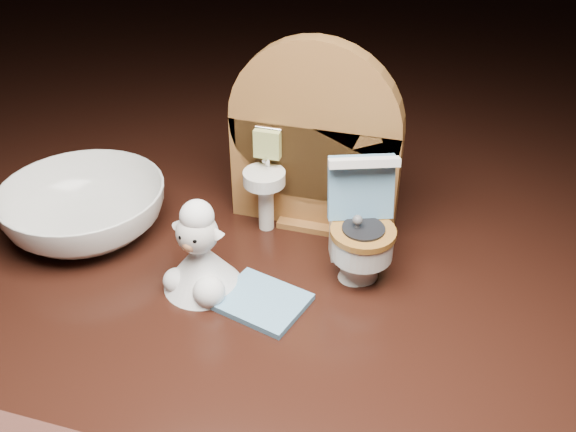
{
  "coord_description": "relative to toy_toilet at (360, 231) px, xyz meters",
  "views": [
    {
      "loc": [
        0.1,
        -0.35,
        0.29
      ],
      "look_at": [
        -0.0,
        0.0,
        0.05
      ],
      "focal_mm": 40.0,
      "sensor_mm": 36.0,
      "label": 1
    }
  ],
  "objects": [
    {
      "name": "ceramic_bowl",
      "position": [
        -0.21,
        -0.01,
        -0.01
      ],
      "size": [
        0.14,
        0.14,
        0.04
      ],
      "primitive_type": "imported",
      "rotation": [
        0.0,
        0.0,
        0.15
      ],
      "color": "white",
      "rests_on": "ground"
    },
    {
      "name": "backdrop_panel",
      "position": [
        -0.05,
        0.05,
        0.03
      ],
      "size": [
        0.13,
        0.05,
        0.15
      ],
      "color": "#935E2D",
      "rests_on": "ground"
    },
    {
      "name": "plush_lamb",
      "position": [
        -0.1,
        -0.05,
        -0.01
      ],
      "size": [
        0.06,
        0.06,
        0.07
      ],
      "rotation": [
        0.0,
        0.0,
        -0.1
      ],
      "color": "white",
      "rests_on": "ground"
    },
    {
      "name": "toilet_brush",
      "position": [
        -0.0,
        -0.01,
        -0.02
      ],
      "size": [
        0.02,
        0.02,
        0.05
      ],
      "color": "white",
      "rests_on": "ground"
    },
    {
      "name": "bath_mat",
      "position": [
        -0.05,
        -0.06,
        -0.03
      ],
      "size": [
        0.07,
        0.06,
        0.0
      ],
      "primitive_type": "cube",
      "rotation": [
        0.0,
        0.0,
        -0.27
      ],
      "color": "#659CC5",
      "rests_on": "ground"
    },
    {
      "name": "toy_toilet",
      "position": [
        0.0,
        0.0,
        0.0
      ],
      "size": [
        0.05,
        0.06,
        0.09
      ],
      "rotation": [
        0.0,
        0.0,
        0.36
      ],
      "color": "white",
      "rests_on": "ground"
    }
  ]
}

